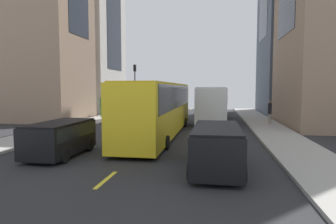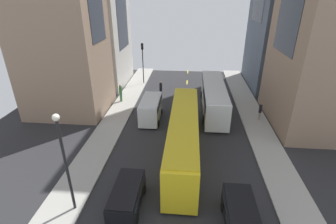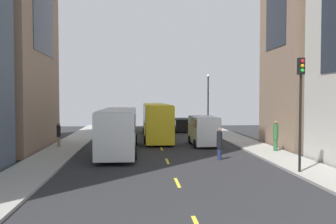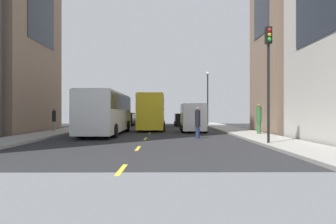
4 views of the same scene
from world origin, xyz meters
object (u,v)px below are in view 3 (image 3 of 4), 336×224
traffic_light_near_corner (301,93)px  city_bus_white (119,126)px  car_black_0 (182,124)px  streetcar_yellow (156,118)px  pedestrian_waiting_curb (59,134)px  pedestrian_crossing_near (219,143)px  pedestrian_crossing_mid (276,135)px  delivery_van_white (204,128)px  car_black_1 (123,123)px

traffic_light_near_corner → city_bus_white: bearing=138.7°
car_black_0 → traffic_light_near_corner: bearing=-82.4°
city_bus_white → traffic_light_near_corner: (10.37, -9.11, 2.46)m
city_bus_white → traffic_light_near_corner: size_ratio=1.94×
streetcar_yellow → traffic_light_near_corner: size_ratio=2.40×
streetcar_yellow → car_black_0: (3.58, 6.86, -1.16)m
pedestrian_waiting_curb → pedestrian_crossing_near: size_ratio=0.94×
pedestrian_crossing_near → traffic_light_near_corner: traffic_light_near_corner is taller
pedestrian_crossing_mid → pedestrian_waiting_curb: size_ratio=1.14×
delivery_van_white → traffic_light_near_corner: size_ratio=0.80×
city_bus_white → car_black_1: city_bus_white is taller
delivery_van_white → traffic_light_near_corner: 13.07m
pedestrian_crossing_near → pedestrian_crossing_mid: bearing=-64.0°
streetcar_yellow → pedestrian_crossing_near: 14.13m
city_bus_white → traffic_light_near_corner: traffic_light_near_corner is taller
pedestrian_crossing_mid → traffic_light_near_corner: size_ratio=0.37×
car_black_1 → pedestrian_crossing_mid: 22.83m
car_black_0 → pedestrian_waiting_curb: size_ratio=2.04×
pedestrian_crossing_mid → pedestrian_crossing_near: bearing=-102.0°
car_black_1 → pedestrian_waiting_curb: (-4.66, -15.38, 0.21)m
delivery_van_white → pedestrian_crossing_near: bearing=-92.2°
pedestrian_waiting_curb → traffic_light_near_corner: traffic_light_near_corner is taller
city_bus_white → pedestrian_waiting_curb: 5.65m
pedestrian_crossing_mid → pedestrian_waiting_curb: pedestrian_crossing_mid is taller
car_black_0 → city_bus_white: bearing=-113.1°
car_black_0 → streetcar_yellow: bearing=-117.6°
streetcar_yellow → traffic_light_near_corner: bearing=-69.4°
delivery_van_white → pedestrian_crossing_mid: bearing=-44.7°
city_bus_white → car_black_0: size_ratio=2.93×
pedestrian_crossing_mid → car_black_0: bearing=155.8°
city_bus_white → delivery_van_white: city_bus_white is taller
pedestrian_waiting_curb → traffic_light_near_corner: size_ratio=0.33×
traffic_light_near_corner → pedestrian_waiting_curb: bearing=143.7°
city_bus_white → pedestrian_crossing_near: size_ratio=5.62×
pedestrian_crossing_near → traffic_light_near_corner: bearing=-148.3°
city_bus_white → pedestrian_crossing_near: 8.19m
pedestrian_waiting_curb → traffic_light_near_corner: (15.48, -11.39, 3.22)m
city_bus_white → car_black_0: 17.81m
pedestrian_crossing_mid → city_bus_white: bearing=-136.9°
car_black_0 → traffic_light_near_corner: size_ratio=0.66×
city_bus_white → car_black_0: (6.97, 16.35, -1.04)m
streetcar_yellow → delivery_van_white: 7.40m
city_bus_white → pedestrian_crossing_mid: city_bus_white is taller
streetcar_yellow → traffic_light_near_corner: traffic_light_near_corner is taller
streetcar_yellow → pedestrian_crossing_mid: (8.68, -10.93, -0.75)m
delivery_van_white → car_black_0: delivery_van_white is taller
city_bus_white → car_black_1: (-0.45, 17.66, -0.98)m
delivery_van_white → pedestrian_waiting_curb: delivery_van_white is taller
city_bus_white → streetcar_yellow: streetcar_yellow is taller
car_black_0 → pedestrian_crossing_mid: 18.51m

